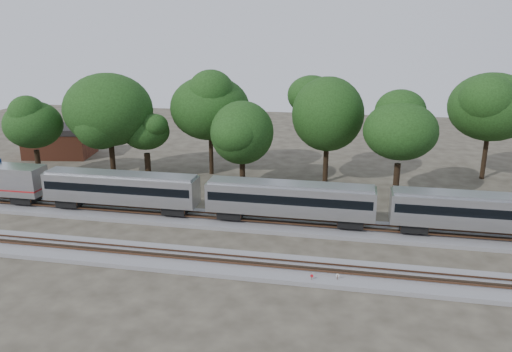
{
  "coord_description": "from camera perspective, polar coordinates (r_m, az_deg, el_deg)",
  "views": [
    {
      "loc": [
        9.53,
        -43.2,
        20.5
      ],
      "look_at": [
        -0.02,
        5.0,
        5.78
      ],
      "focal_mm": 35.0,
      "sensor_mm": 36.0,
      "label": 1
    }
  ],
  "objects": [
    {
      "name": "track_far",
      "position": [
        54.07,
        0.23,
        -5.37
      ],
      "size": [
        160.0,
        5.0,
        0.73
      ],
      "color": "slate",
      "rests_on": "ground"
    },
    {
      "name": "tree_7",
      "position": [
        75.11,
        25.29,
        7.13
      ],
      "size": [
        10.27,
        10.27,
        14.48
      ],
      "color": "black",
      "rests_on": "ground"
    },
    {
      "name": "switch_lever",
      "position": [
        42.77,
        6.45,
        -11.85
      ],
      "size": [
        0.56,
        0.43,
        0.3
      ],
      "primitive_type": "cube",
      "rotation": [
        0.0,
        0.0,
        -0.29
      ],
      "color": "#512D19",
      "rests_on": "ground"
    },
    {
      "name": "tree_0",
      "position": [
        74.71,
        -24.12,
        5.36
      ],
      "size": [
        7.85,
        7.85,
        11.06
      ],
      "color": "black",
      "rests_on": "ground"
    },
    {
      "name": "tree_2",
      "position": [
        70.24,
        -12.5,
        5.0
      ],
      "size": [
        6.9,
        6.9,
        9.72
      ],
      "color": "black",
      "rests_on": "ground"
    },
    {
      "name": "track_near",
      "position": [
        45.16,
        -2.22,
        -10.04
      ],
      "size": [
        160.0,
        5.0,
        0.73
      ],
      "color": "slate",
      "rests_on": "ground"
    },
    {
      "name": "tree_3",
      "position": [
        70.81,
        -5.29,
        7.73
      ],
      "size": [
        9.74,
        9.74,
        13.73
      ],
      "color": "black",
      "rests_on": "ground"
    },
    {
      "name": "train",
      "position": [
        52.26,
        14.47,
        -3.15
      ],
      "size": [
        110.91,
        3.17,
        4.67
      ],
      "color": "#B6B9BE",
      "rests_on": "ground"
    },
    {
      "name": "tree_1",
      "position": [
        70.94,
        -16.53,
        7.25
      ],
      "size": [
        9.89,
        9.89,
        13.94
      ],
      "color": "black",
      "rests_on": "ground"
    },
    {
      "name": "tree_5",
      "position": [
        67.38,
        8.2,
        7.01
      ],
      "size": [
        9.54,
        9.54,
        13.46
      ],
      "color": "black",
      "rests_on": "ground"
    },
    {
      "name": "switch_stand_red",
      "position": [
        42.42,
        6.39,
        -11.49
      ],
      "size": [
        0.27,
        0.11,
        0.86
      ],
      "rotation": [
        0.0,
        0.0,
        -0.3
      ],
      "color": "#512D19",
      "rests_on": "ground"
    },
    {
      "name": "switch_stand_white",
      "position": [
        42.7,
        9.29,
        -11.36
      ],
      "size": [
        0.29,
        0.12,
        0.92
      ],
      "rotation": [
        0.0,
        0.0,
        0.32
      ],
      "color": "#512D19",
      "rests_on": "ground"
    },
    {
      "name": "brick_building",
      "position": [
        88.33,
        -21.51,
        3.74
      ],
      "size": [
        11.28,
        8.77,
        4.94
      ],
      "rotation": [
        0.0,
        0.0,
        0.16
      ],
      "color": "brown",
      "rests_on": "ground"
    },
    {
      "name": "tree_6",
      "position": [
        61.62,
        16.18,
        4.95
      ],
      "size": [
        8.83,
        8.83,
        12.45
      ],
      "color": "black",
      "rests_on": "ground"
    },
    {
      "name": "ground",
      "position": [
        48.76,
        -1.13,
        -8.19
      ],
      "size": [
        160.0,
        160.0,
        0.0
      ],
      "primitive_type": "plane",
      "color": "#383328",
      "rests_on": "ground"
    },
    {
      "name": "tree_4",
      "position": [
        63.76,
        -1.6,
        4.96
      ],
      "size": [
        7.7,
        7.7,
        10.86
      ],
      "color": "black",
      "rests_on": "ground"
    }
  ]
}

